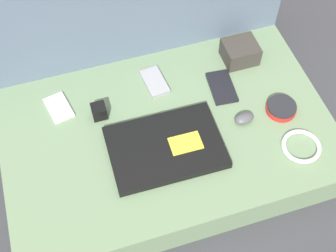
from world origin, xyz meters
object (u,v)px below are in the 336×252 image
(laptop, at_px, (166,147))
(speaker_puck, at_px, (281,108))
(phone_silver, at_px, (222,87))
(computer_mouse, at_px, (244,118))
(camera_pouch, at_px, (240,52))
(phone_black, at_px, (59,108))
(phone_small, at_px, (155,82))
(charger_brick, at_px, (99,111))

(laptop, height_order, speaker_puck, same)
(speaker_puck, distance_m, phone_silver, 0.19)
(computer_mouse, relative_size, camera_pouch, 0.62)
(phone_silver, height_order, phone_black, phone_silver)
(speaker_puck, xyz_separation_m, phone_silver, (-0.14, 0.13, -0.01))
(laptop, xyz_separation_m, computer_mouse, (0.25, 0.02, 0.00))
(speaker_puck, relative_size, camera_pouch, 0.85)
(computer_mouse, height_order, camera_pouch, camera_pouch)
(speaker_puck, relative_size, phone_silver, 0.69)
(phone_silver, bearing_deg, phone_small, 161.76)
(camera_pouch, bearing_deg, phone_black, -177.88)
(camera_pouch, bearing_deg, charger_brick, -170.08)
(speaker_puck, bearing_deg, phone_silver, 136.16)
(speaker_puck, relative_size, phone_small, 0.78)
(laptop, distance_m, speaker_puck, 0.37)
(speaker_puck, xyz_separation_m, camera_pouch, (-0.04, 0.23, 0.02))
(phone_silver, bearing_deg, camera_pouch, 49.91)
(camera_pouch, relative_size, charger_brick, 2.46)
(phone_black, distance_m, camera_pouch, 0.59)
(phone_small, xyz_separation_m, camera_pouch, (0.29, 0.02, 0.03))
(computer_mouse, bearing_deg, phone_silver, 90.22)
(laptop, height_order, camera_pouch, camera_pouch)
(laptop, xyz_separation_m, camera_pouch, (0.33, 0.26, 0.02))
(computer_mouse, xyz_separation_m, phone_small, (-0.21, 0.22, -0.01))
(speaker_puck, bearing_deg, laptop, -176.07)
(phone_silver, relative_size, phone_small, 1.12)
(laptop, xyz_separation_m, charger_brick, (-0.15, 0.17, 0.01))
(speaker_puck, height_order, camera_pouch, camera_pouch)
(phone_silver, height_order, camera_pouch, camera_pouch)
(phone_small, xyz_separation_m, charger_brick, (-0.19, -0.07, 0.02))
(laptop, bearing_deg, charger_brick, 132.61)
(laptop, bearing_deg, phone_silver, 35.32)
(phone_small, height_order, camera_pouch, camera_pouch)
(laptop, bearing_deg, speaker_puck, 4.93)
(charger_brick, bearing_deg, phone_silver, -2.01)
(phone_black, bearing_deg, phone_silver, -20.79)
(computer_mouse, xyz_separation_m, camera_pouch, (0.08, 0.23, 0.02))
(phone_black, xyz_separation_m, phone_small, (0.30, 0.01, 0.00))
(phone_black, relative_size, phone_small, 0.96)
(speaker_puck, distance_m, phone_small, 0.39)
(computer_mouse, xyz_separation_m, phone_silver, (-0.02, 0.13, -0.01))
(computer_mouse, bearing_deg, phone_small, 126.84)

